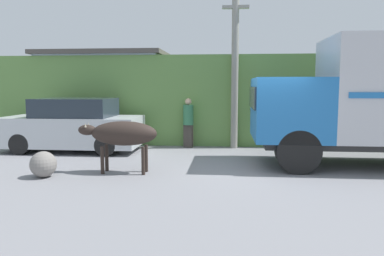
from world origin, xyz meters
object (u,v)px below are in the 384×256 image
Objects in this scene: brown_cow at (122,134)px; roadside_rock at (43,164)px; utility_pole at (235,66)px; parked_suv at (73,126)px; pedestrian_on_hill at (188,121)px.

roadside_rock is at bearing -156.24° from brown_cow.
utility_pole is 6.98m from roadside_rock.
brown_cow reaches higher than roadside_rock.
brown_cow is 5.27m from utility_pole.
parked_suv reaches higher than brown_cow.
roadside_rock is at bearing -76.92° from parked_suv.
brown_cow is 0.44× the size of parked_suv.
brown_cow is 4.18m from pedestrian_on_hill.
brown_cow is at bearing -124.71° from utility_pole.
brown_cow is 0.36× the size of utility_pole.
parked_suv is at bearing 102.01° from roadside_rock.
pedestrian_on_hill is at bearing 17.00° from parked_suv.
pedestrian_on_hill is 2.80× the size of roadside_rock.
utility_pole is (1.59, 0.06, 1.87)m from pedestrian_on_hill.
pedestrian_on_hill is 5.52m from roadside_rock.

